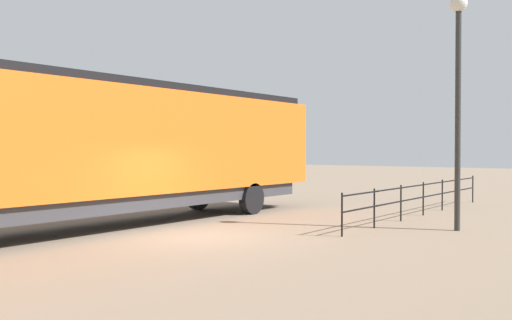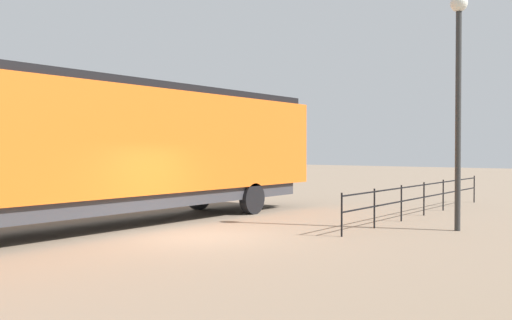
{
  "view_description": "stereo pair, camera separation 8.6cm",
  "coord_description": "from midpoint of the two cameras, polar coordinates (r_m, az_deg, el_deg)",
  "views": [
    {
      "loc": [
        10.07,
        -11.03,
        2.31
      ],
      "look_at": [
        0.15,
        2.28,
        1.99
      ],
      "focal_mm": 39.75,
      "sensor_mm": 36.0,
      "label": 1
    },
    {
      "loc": [
        10.13,
        -10.98,
        2.31
      ],
      "look_at": [
        0.15,
        2.28,
        1.99
      ],
      "focal_mm": 39.75,
      "sensor_mm": 36.0,
      "label": 2
    }
  ],
  "objects": [
    {
      "name": "locomotive",
      "position": [
        16.99,
        -15.36,
        1.43
      ],
      "size": [
        2.86,
        18.79,
        4.31
      ],
      "color": "orange",
      "rests_on": "ground_plane"
    },
    {
      "name": "lamp_post",
      "position": [
        17.07,
        19.54,
        8.29
      ],
      "size": [
        0.48,
        0.48,
        6.63
      ],
      "color": "#2D2D2D",
      "rests_on": "ground_plane"
    },
    {
      "name": "platform_fence",
      "position": [
        20.52,
        16.37,
        -3.27
      ],
      "size": [
        0.05,
        11.93,
        1.16
      ],
      "color": "black",
      "rests_on": "ground_plane"
    },
    {
      "name": "ground_plane",
      "position": [
        15.12,
        -5.83,
        -7.68
      ],
      "size": [
        120.0,
        120.0,
        0.0
      ],
      "primitive_type": "plane",
      "color": "#84705B"
    }
  ]
}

